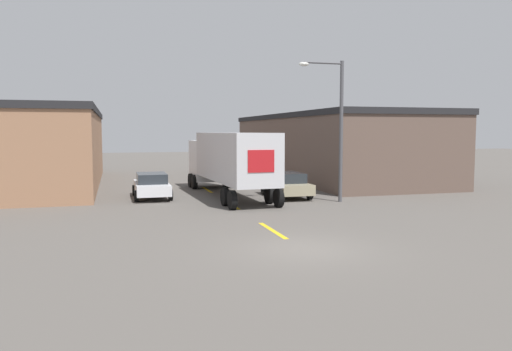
{
  "coord_description": "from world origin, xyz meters",
  "views": [
    {
      "loc": [
        -5.84,
        -15.02,
        3.82
      ],
      "look_at": [
        0.66,
        7.85,
        1.74
      ],
      "focal_mm": 35.0,
      "sensor_mm": 36.0,
      "label": 1
    }
  ],
  "objects": [
    {
      "name": "semi_truck",
      "position": [
        0.65,
        13.93,
        2.25
      ],
      "size": [
        3.24,
        12.38,
        3.77
      ],
      "rotation": [
        0.0,
        0.0,
        0.05
      ],
      "color": "silver",
      "rests_on": "ground_plane"
    },
    {
      "name": "street_lamp",
      "position": [
        5.7,
        9.8,
        4.45
      ],
      "size": [
        2.57,
        0.32,
        7.61
      ],
      "color": "#4C4C51",
      "rests_on": "ground_plane"
    },
    {
      "name": "road_centerline",
      "position": [
        0.0,
        10.27,
        0.0
      ],
      "size": [
        0.2,
        17.47,
        0.01
      ],
      "color": "gold",
      "rests_on": "ground_plane"
    },
    {
      "name": "warehouse_right",
      "position": [
        11.53,
        23.91,
        2.65
      ],
      "size": [
        9.36,
        25.03,
        5.29
      ],
      "color": "brown",
      "rests_on": "ground_plane"
    },
    {
      "name": "parked_car_left_far",
      "position": [
        -3.82,
        14.2,
        0.76
      ],
      "size": [
        2.08,
        4.59,
        1.45
      ],
      "color": "silver",
      "rests_on": "ground_plane"
    },
    {
      "name": "parked_car_right_far",
      "position": [
        3.82,
        25.22,
        0.76
      ],
      "size": [
        2.08,
        4.59,
        1.45
      ],
      "color": "#B2B2B7",
      "rests_on": "ground_plane"
    },
    {
      "name": "parked_car_right_mid",
      "position": [
        3.82,
        12.48,
        0.76
      ],
      "size": [
        2.08,
        4.59,
        1.45
      ],
      "color": "tan",
      "rests_on": "ground_plane"
    },
    {
      "name": "ground_plane",
      "position": [
        0.0,
        0.0,
        0.0
      ],
      "size": [
        160.0,
        160.0,
        0.0
      ],
      "primitive_type": "plane",
      "color": "#56514C"
    }
  ]
}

